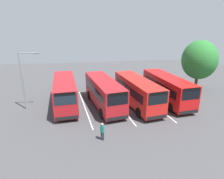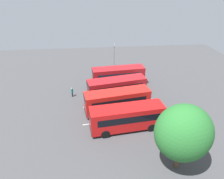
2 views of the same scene
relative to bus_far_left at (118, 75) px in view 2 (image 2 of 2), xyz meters
The scene contains 11 objects.
ground_plane 6.72m from the bus_far_left, 84.29° to the left, with size 59.88×59.88×0.00m, color #424244.
bus_far_left is the anchor object (origin of this frame).
bus_center_left 4.66m from the bus_far_left, 79.43° to the left, with size 9.59×4.05×3.29m.
bus_center_right 8.66m from the bus_far_left, 81.65° to the left, with size 9.57×3.87×3.29m.
bus_far_right 12.63m from the bus_far_left, 87.49° to the left, with size 9.52×3.40×3.29m.
pedestrian 8.85m from the bus_far_left, 24.21° to the left, with size 0.43×0.43×1.62m.
street_lamp 4.73m from the bus_far_left, 86.39° to the right, with size 0.25×2.21×6.59m.
depot_tree 19.71m from the bus_far_left, 100.52° to the left, with size 5.42×4.88×7.36m.
lane_stripe_outer_left 2.95m from the bus_far_left, 73.98° to the left, with size 11.21×0.12×0.01m, color silver.
lane_stripe_inner_left 6.72m from the bus_far_left, 84.29° to the left, with size 11.21×0.12×0.01m, color silver.
lane_stripe_inner_right 10.80m from the bus_far_left, 86.54° to the left, with size 11.21×0.12×0.01m, color silver.
Camera 2 is at (3.88, 26.66, 17.05)m, focal length 32.60 mm.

